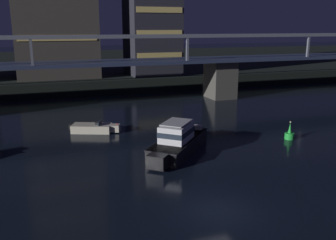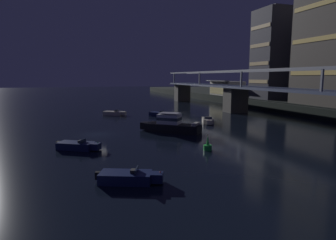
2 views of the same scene
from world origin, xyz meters
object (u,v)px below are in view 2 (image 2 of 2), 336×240
(tower_west_low, at_px, (279,54))
(speedboat_near_right, at_px, (128,177))
(cabin_cruiser_near_left, at_px, (171,125))
(speedboat_mid_left, at_px, (114,113))
(river_bridge, at_px, (287,98))
(waterfront_pavilion, at_px, (227,88))
(speedboat_mid_right, at_px, (160,114))
(speedboat_near_center, at_px, (208,121))
(channel_buoy, at_px, (208,146))
(speedboat_mid_center, at_px, (78,146))

(tower_west_low, relative_size, speedboat_near_right, 4.65)
(cabin_cruiser_near_left, bearing_deg, speedboat_mid_left, -166.38)
(river_bridge, relative_size, speedboat_mid_left, 22.00)
(river_bridge, bearing_deg, speedboat_near_right, -57.88)
(waterfront_pavilion, xyz_separation_m, speedboat_near_right, (60.87, -43.50, -4.02))
(tower_west_low, distance_m, speedboat_mid_right, 39.08)
(speedboat_near_right, bearing_deg, speedboat_mid_right, 159.31)
(speedboat_near_right, height_order, speedboat_mid_left, same)
(speedboat_near_center, bearing_deg, channel_buoy, -26.50)
(speedboat_mid_left, bearing_deg, speedboat_mid_right, 61.91)
(channel_buoy, bearing_deg, speedboat_near_right, -55.65)
(waterfront_pavilion, relative_size, channel_buoy, 7.05)
(channel_buoy, bearing_deg, cabin_cruiser_near_left, -179.05)
(tower_west_low, xyz_separation_m, channel_buoy, (36.89, -38.96, -13.35))
(speedboat_mid_center, bearing_deg, speedboat_near_center, 119.04)
(tower_west_low, xyz_separation_m, speedboat_mid_center, (31.85, -52.43, -13.41))
(tower_west_low, bearing_deg, speedboat_mid_left, -85.03)
(tower_west_low, relative_size, speedboat_mid_left, 4.95)
(tower_west_low, distance_m, cabin_cruiser_near_left, 48.36)
(tower_west_low, xyz_separation_m, waterfront_pavilion, (-17.08, -5.55, -9.39))
(speedboat_mid_left, xyz_separation_m, speedboat_mid_center, (27.99, -8.07, 0.00))
(speedboat_mid_left, bearing_deg, river_bridge, 53.22)
(speedboat_near_right, bearing_deg, channel_buoy, 124.35)
(speedboat_near_right, height_order, speedboat_mid_center, same)
(speedboat_near_center, distance_m, speedboat_mid_center, 25.29)
(river_bridge, bearing_deg, speedboat_mid_center, -77.29)
(cabin_cruiser_near_left, relative_size, speedboat_mid_center, 1.70)
(speedboat_mid_left, relative_size, channel_buoy, 2.70)
(waterfront_pavilion, bearing_deg, cabin_cruiser_near_left, -38.37)
(channel_buoy, bearing_deg, tower_west_low, 133.44)
(channel_buoy, bearing_deg, river_bridge, 121.03)
(tower_west_low, xyz_separation_m, speedboat_mid_left, (3.86, -44.36, -13.41))
(river_bridge, height_order, channel_buoy, river_bridge)
(speedboat_near_right, xyz_separation_m, channel_buoy, (-6.90, 10.10, 0.06))
(speedboat_mid_center, bearing_deg, tower_west_low, 121.27)
(speedboat_mid_right, bearing_deg, channel_buoy, -6.51)
(speedboat_near_center, bearing_deg, speedboat_mid_center, -60.96)
(speedboat_near_center, distance_m, speedboat_mid_right, 12.34)
(waterfront_pavilion, distance_m, speedboat_near_center, 44.42)
(speedboat_mid_left, bearing_deg, speedboat_near_center, 41.78)
(waterfront_pavilion, height_order, speedboat_mid_left, waterfront_pavilion)
(speedboat_mid_right, bearing_deg, river_bridge, 49.68)
(speedboat_near_center, xyz_separation_m, speedboat_mid_right, (-11.10, -5.39, 0.00))
(river_bridge, xyz_separation_m, speedboat_near_right, (19.83, -31.59, -3.95))
(waterfront_pavilion, xyz_separation_m, speedboat_mid_left, (20.94, -38.81, -4.02))
(river_bridge, xyz_separation_m, speedboat_mid_right, (-15.49, -18.25, -3.95))
(river_bridge, height_order, waterfront_pavilion, river_bridge)
(speedboat_near_center, relative_size, speedboat_near_right, 1.00)
(tower_west_low, bearing_deg, speedboat_mid_right, -76.66)
(river_bridge, bearing_deg, speedboat_mid_right, -130.32)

